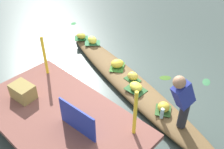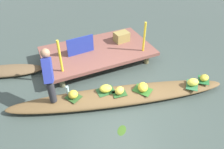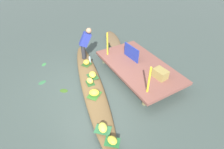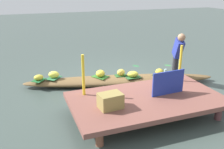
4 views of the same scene
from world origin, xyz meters
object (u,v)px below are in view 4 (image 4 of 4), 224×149
object	(u,v)px
banana_bunch_0	(121,72)
water_bottle	(165,73)
banana_bunch_5	(54,75)
banana_bunch_4	(133,74)
vendor_boat	(120,80)
produce_crate	(110,101)
market_banner	(168,83)
vendor_person	(178,52)
banana_bunch_1	(100,73)
banana_bunch_3	(39,77)
banana_bunch_2	(159,72)

from	to	relation	value
banana_bunch_0	water_bottle	world-z (taller)	water_bottle
banana_bunch_5	water_bottle	distance (m)	3.04
banana_bunch_0	banana_bunch_4	distance (m)	0.34
vendor_boat	water_bottle	xyz separation A→B (m)	(-1.14, 0.47, 0.23)
produce_crate	water_bottle	bearing A→B (deg)	-145.19
water_bottle	market_banner	xyz separation A→B (m)	(0.77, 1.32, 0.30)
vendor_person	market_banner	size ratio (longest dim) A/B	1.54
banana_bunch_1	banana_bunch_3	size ratio (longest dim) A/B	1.19
banana_bunch_1	banana_bunch_2	xyz separation A→B (m)	(-1.59, 0.45, -0.00)
vendor_boat	vendor_person	size ratio (longest dim) A/B	4.39
banana_bunch_5	banana_bunch_3	bearing A→B (deg)	4.72
vendor_person	banana_bunch_0	bearing A→B (deg)	-19.89
vendor_person	banana_bunch_2	bearing A→B (deg)	-24.79
banana_bunch_4	banana_bunch_5	world-z (taller)	banana_bunch_5
banana_bunch_1	banana_bunch_2	world-z (taller)	banana_bunch_1
banana_bunch_1	banana_bunch_5	size ratio (longest dim) A/B	1.05
market_banner	water_bottle	bearing A→B (deg)	-123.95
banana_bunch_1	water_bottle	size ratio (longest dim) A/B	1.35
produce_crate	market_banner	bearing A→B (deg)	-172.85
water_bottle	market_banner	world-z (taller)	market_banner
banana_bunch_2	banana_bunch_4	bearing A→B (deg)	-8.58
banana_bunch_5	market_banner	size ratio (longest dim) A/B	0.36
banana_bunch_3	vendor_boat	bearing A→B (deg)	167.43
produce_crate	banana_bunch_5	bearing A→B (deg)	-73.58
banana_bunch_2	banana_bunch_3	xyz separation A→B (m)	(3.20, -0.77, -0.02)
banana_bunch_2	vendor_person	xyz separation A→B (m)	(-0.41, 0.19, 0.59)
vendor_boat	banana_bunch_4	world-z (taller)	banana_bunch_4
banana_bunch_3	water_bottle	bearing A→B (deg)	163.97
vendor_boat	market_banner	bearing A→B (deg)	115.80
market_banner	produce_crate	world-z (taller)	market_banner
vendor_boat	banana_bunch_3	world-z (taller)	banana_bunch_3
water_bottle	market_banner	bearing A→B (deg)	59.74
vendor_boat	banana_bunch_1	distance (m)	0.59
banana_bunch_1	banana_bunch_2	distance (m)	1.65
banana_bunch_3	produce_crate	size ratio (longest dim) A/B	0.57
market_banner	banana_bunch_0	bearing A→B (deg)	-83.28
banana_bunch_3	water_bottle	size ratio (longest dim) A/B	1.13
banana_bunch_3	vendor_person	distance (m)	3.79
banana_bunch_1	vendor_person	world-z (taller)	vendor_person
banana_bunch_5	produce_crate	distance (m)	2.59
banana_bunch_0	produce_crate	distance (m)	2.26
banana_bunch_3	vendor_person	bearing A→B (deg)	165.12
banana_bunch_1	vendor_person	distance (m)	2.18
vendor_person	banana_bunch_3	bearing A→B (deg)	-14.88
water_bottle	produce_crate	bearing A→B (deg)	34.81
banana_bunch_2	banana_bunch_4	size ratio (longest dim) A/B	0.76
vendor_boat	produce_crate	xyz separation A→B (m)	(1.01, 1.96, 0.42)
banana_bunch_2	banana_bunch_5	bearing A→B (deg)	-16.00
banana_bunch_4	banana_bunch_0	bearing A→B (deg)	-39.12
vendor_boat	banana_bunch_2	xyz separation A→B (m)	(-1.06, 0.29, 0.21)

